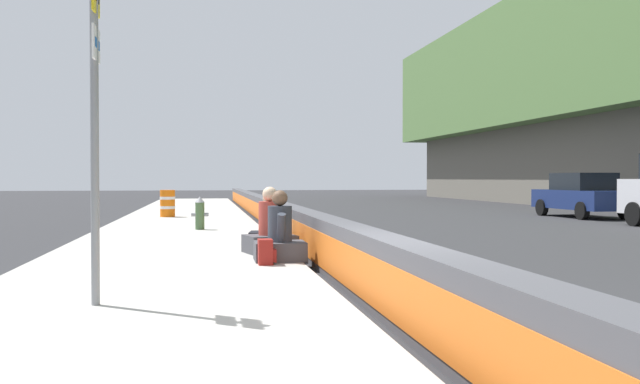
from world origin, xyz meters
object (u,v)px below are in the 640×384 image
(route_sign_post, at_px, (95,112))
(backpack, at_px, (266,252))
(fire_hydrant, at_px, (200,213))
(seated_person_middle, at_px, (270,232))
(construction_barrel, at_px, (168,203))
(seated_person_foreground, at_px, (280,239))
(seated_person_rear, at_px, (269,229))
(parked_car_fourth, at_px, (582,195))

(route_sign_post, distance_m, backpack, 4.27)
(fire_hydrant, bearing_deg, seated_person_middle, -167.91)
(seated_person_middle, bearing_deg, construction_barrel, 11.23)
(seated_person_foreground, distance_m, seated_person_middle, 1.24)
(seated_person_rear, xyz_separation_m, construction_barrel, (11.09, 2.56, 0.15))
(backpack, height_order, construction_barrel, construction_barrel)
(seated_person_middle, xyz_separation_m, backpack, (-1.71, 0.22, -0.18))
(route_sign_post, xyz_separation_m, backpack, (3.20, -2.11, -1.88))
(seated_person_middle, relative_size, construction_barrel, 1.27)
(seated_person_rear, bearing_deg, seated_person_middle, 175.73)
(fire_hydrant, bearing_deg, seated_person_foreground, -169.53)
(seated_person_middle, bearing_deg, seated_person_foreground, -177.71)
(seated_person_rear, height_order, construction_barrel, seated_person_rear)
(route_sign_post, relative_size, seated_person_rear, 3.38)
(fire_hydrant, height_order, construction_barrel, construction_barrel)
(backpack, height_order, parked_car_fourth, parked_car_fourth)
(route_sign_post, bearing_deg, fire_hydrant, -5.39)
(backpack, bearing_deg, seated_person_rear, -6.06)
(parked_car_fourth, bearing_deg, fire_hydrant, 112.10)
(seated_person_foreground, height_order, parked_car_fourth, parked_car_fourth)
(route_sign_post, relative_size, fire_hydrant, 4.09)
(seated_person_middle, bearing_deg, backpack, 172.58)
(seated_person_foreground, height_order, construction_barrel, seated_person_foreground)
(seated_person_rear, relative_size, backpack, 2.66)
(seated_person_foreground, height_order, seated_person_middle, seated_person_middle)
(fire_hydrant, xyz_separation_m, backpack, (-7.78, -1.08, -0.25))
(backpack, distance_m, parked_car_fourth, 19.08)
(seated_person_rear, bearing_deg, construction_barrel, 13.01)
(seated_person_rear, distance_m, parked_car_fourth, 16.80)
(route_sign_post, height_order, seated_person_rear, route_sign_post)
(parked_car_fourth, bearing_deg, seated_person_middle, 132.25)
(seated_person_middle, bearing_deg, route_sign_post, 154.57)
(seated_person_foreground, xyz_separation_m, seated_person_rear, (2.56, -0.05, -0.03))
(fire_hydrant, height_order, seated_person_foreground, seated_person_foreground)
(construction_barrel, bearing_deg, fire_hydrant, -169.60)
(seated_person_foreground, xyz_separation_m, parked_car_fourth, (13.16, -13.07, 0.36))
(seated_person_middle, relative_size, backpack, 3.02)
(seated_person_foreground, bearing_deg, seated_person_rear, -1.10)
(route_sign_post, xyz_separation_m, seated_person_rear, (6.23, -2.43, -1.74))
(construction_barrel, relative_size, parked_car_fourth, 0.21)
(construction_barrel, bearing_deg, route_sign_post, -179.57)
(seated_person_rear, bearing_deg, route_sign_post, 158.66)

